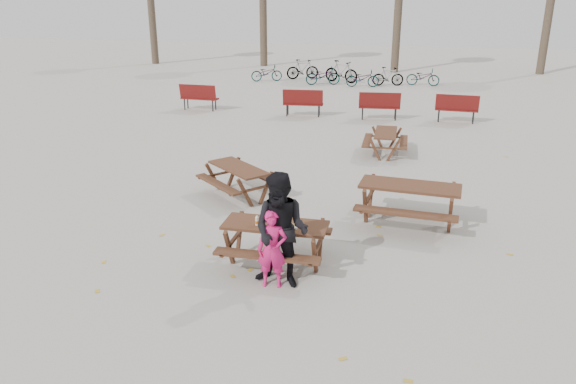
% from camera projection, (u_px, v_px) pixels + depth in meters
% --- Properties ---
extents(ground, '(80.00, 80.00, 0.00)m').
position_uv_depth(ground, '(276.00, 264.00, 9.93)').
color(ground, gray).
rests_on(ground, ground).
extents(main_picnic_table, '(1.80, 1.45, 0.78)m').
position_uv_depth(main_picnic_table, '(275.00, 234.00, 9.73)').
color(main_picnic_table, '#3A2215').
rests_on(main_picnic_table, ground).
extents(food_tray, '(0.18, 0.11, 0.03)m').
position_uv_depth(food_tray, '(292.00, 227.00, 9.49)').
color(food_tray, white).
rests_on(food_tray, main_picnic_table).
extents(bread_roll, '(0.14, 0.06, 0.05)m').
position_uv_depth(bread_roll, '(292.00, 225.00, 9.47)').
color(bread_roll, tan).
rests_on(bread_roll, food_tray).
extents(soda_bottle, '(0.07, 0.07, 0.17)m').
position_uv_depth(soda_bottle, '(257.00, 221.00, 9.59)').
color(soda_bottle, silver).
rests_on(soda_bottle, main_picnic_table).
extents(child, '(0.52, 0.38, 1.31)m').
position_uv_depth(child, '(272.00, 249.00, 9.01)').
color(child, '#D41A65').
rests_on(child, ground).
extents(adult, '(1.04, 0.87, 1.92)m').
position_uv_depth(adult, '(281.00, 231.00, 8.94)').
color(adult, black).
rests_on(adult, ground).
extents(picnic_table_east, '(2.14, 1.79, 0.86)m').
position_uv_depth(picnic_table_east, '(409.00, 205.00, 11.45)').
color(picnic_table_east, '#3A2215').
rests_on(picnic_table_east, ground).
extents(picnic_table_north, '(2.16, 2.12, 0.72)m').
position_uv_depth(picnic_table_north, '(239.00, 182.00, 13.01)').
color(picnic_table_north, '#3A2215').
rests_on(picnic_table_north, ground).
extents(picnic_table_far, '(1.28, 1.59, 0.68)m').
position_uv_depth(picnic_table_far, '(385.00, 143.00, 16.30)').
color(picnic_table_far, '#3A2215').
rests_on(picnic_table_far, ground).
extents(park_bench_row, '(11.39, 0.80, 1.03)m').
position_uv_depth(park_bench_row, '(331.00, 103.00, 21.00)').
color(park_bench_row, maroon).
rests_on(park_bench_row, ground).
extents(bicycle_row, '(9.54, 2.76, 1.09)m').
position_uv_depth(bicycle_row, '(340.00, 74.00, 28.26)').
color(bicycle_row, black).
rests_on(bicycle_row, ground).
extents(fallen_leaves, '(11.00, 11.00, 0.01)m').
position_uv_depth(fallen_leaves, '(326.00, 214.00, 12.12)').
color(fallen_leaves, '#AD8E29').
rests_on(fallen_leaves, ground).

